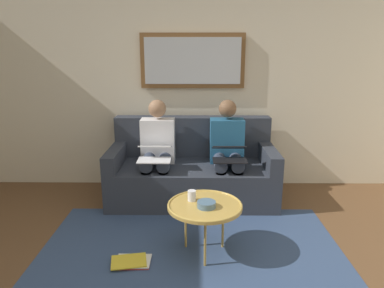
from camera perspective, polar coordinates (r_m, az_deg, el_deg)
wall_rear at (r=4.40m, az=0.11°, el=10.02°), size 6.00×0.12×2.60m
area_rug at (r=3.12m, az=-0.15°, el=-17.54°), size 2.60×1.80×0.01m
couch at (r=4.13m, az=0.05°, el=-4.35°), size 1.86×0.90×0.90m
framed_mirror at (r=4.29m, az=0.10°, el=13.23°), size 1.23×0.05×0.64m
coffee_table at (r=2.96m, az=2.07°, el=-9.97°), size 0.62×0.62×0.46m
cup at (r=3.01m, az=-0.03°, el=-8.30°), size 0.07×0.07×0.09m
bowl at (r=2.90m, az=2.33°, el=-9.69°), size 0.15×0.15×0.05m
person_left at (r=4.00m, az=5.71°, el=-0.67°), size 0.38×0.58×1.14m
laptop_black at (r=3.76m, az=6.03°, el=-1.46°), size 0.35×0.34×0.15m
person_right at (r=4.00m, az=-5.61°, el=-0.64°), size 0.38×0.58×1.14m
laptop_white at (r=3.76m, az=-6.00°, el=-1.35°), size 0.34×0.35×0.15m
magazine_stack at (r=3.07m, az=-9.68°, el=-18.12°), size 0.33×0.25×0.03m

